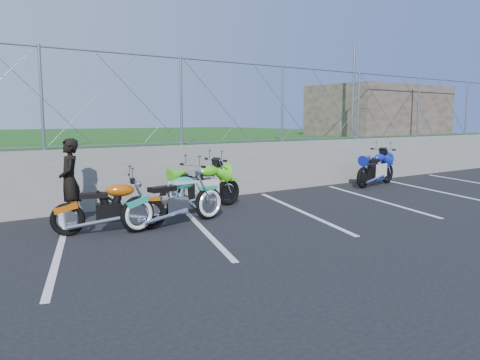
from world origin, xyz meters
TOP-DOWN VIEW (x-y plane):
  - ground at (0.00, 0.00)m, footprint 90.00×90.00m
  - retaining_wall at (0.00, 3.50)m, footprint 30.00×0.22m
  - grass_field at (0.00, 13.50)m, footprint 30.00×20.00m
  - stone_building at (10.50, 5.50)m, footprint 5.00×3.00m
  - chain_link_fence at (0.00, 3.50)m, footprint 28.00×0.03m
  - sign_pole at (7.20, 3.90)m, footprint 0.08×0.08m
  - parking_lines at (1.20, 1.00)m, footprint 18.29×4.31m
  - cruiser_turquoise at (-0.31, 1.30)m, footprint 2.14×0.68m
  - naked_orange at (-1.45, 1.43)m, footprint 1.84×0.71m
  - sportbike_green at (0.86, 2.35)m, footprint 2.01×0.72m
  - sportbike_blue at (6.71, 2.52)m, footprint 1.99×0.71m
  - person_standing at (-1.80, 2.57)m, footprint 0.49×0.63m

SIDE VIEW (x-z plane):
  - ground at x=0.00m, z-range 0.00..0.00m
  - parking_lines at x=1.20m, z-range 0.00..0.01m
  - naked_orange at x=-1.45m, z-range -0.07..0.87m
  - cruiser_turquoise at x=-0.31m, z-range -0.11..0.96m
  - sportbike_blue at x=6.71m, z-range -0.07..0.97m
  - sportbike_green at x=0.86m, z-range -0.07..0.97m
  - retaining_wall at x=0.00m, z-range 0.00..1.30m
  - grass_field at x=0.00m, z-range 0.00..1.30m
  - person_standing at x=-1.80m, z-range 0.00..1.55m
  - stone_building at x=10.50m, z-range 1.30..3.10m
  - chain_link_fence at x=0.00m, z-range 1.30..3.30m
  - sign_pole at x=7.20m, z-range 1.30..4.30m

